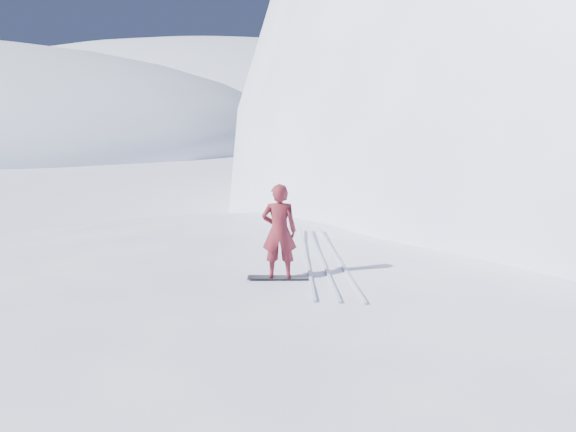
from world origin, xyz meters
name	(u,v)px	position (x,y,z in m)	size (l,w,h in m)	color
near_ridge	(376,378)	(1.00, 3.00, 0.00)	(36.00, 28.00, 4.80)	white
peak_shoulder	(574,225)	(10.00, 20.00, 0.00)	(28.00, 24.00, 18.00)	white
far_ridge_c	(200,125)	(-40.00, 110.00, 0.00)	(140.00, 90.00, 36.00)	white
wind_bumps	(300,392)	(-0.56, 2.12, 0.00)	(16.00, 14.40, 1.00)	white
snowboard	(279,277)	(-1.05, 2.38, 2.41)	(1.31, 0.24, 0.02)	black
snowboarder	(279,231)	(-1.05, 2.38, 3.40)	(0.71, 0.47, 1.95)	maroon
board_tracks	(321,256)	(-0.40, 4.11, 2.42)	(2.20, 5.89, 0.04)	silver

